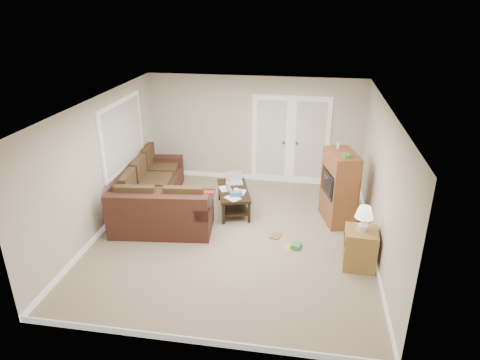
% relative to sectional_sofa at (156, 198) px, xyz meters
% --- Properties ---
extents(floor, '(5.50, 5.50, 0.00)m').
position_rel_sectional_sofa_xyz_m(floor, '(1.73, -0.64, -0.35)').
color(floor, gray).
rests_on(floor, ground).
extents(ceiling, '(5.00, 5.50, 0.02)m').
position_rel_sectional_sofa_xyz_m(ceiling, '(1.73, -0.64, 2.15)').
color(ceiling, white).
rests_on(ceiling, wall_back).
extents(wall_left, '(0.02, 5.50, 2.50)m').
position_rel_sectional_sofa_xyz_m(wall_left, '(-0.77, -0.64, 0.90)').
color(wall_left, beige).
rests_on(wall_left, floor).
extents(wall_right, '(0.02, 5.50, 2.50)m').
position_rel_sectional_sofa_xyz_m(wall_right, '(4.23, -0.64, 0.90)').
color(wall_right, beige).
rests_on(wall_right, floor).
extents(wall_back, '(5.00, 0.02, 2.50)m').
position_rel_sectional_sofa_xyz_m(wall_back, '(1.73, 2.11, 0.90)').
color(wall_back, beige).
rests_on(wall_back, floor).
extents(wall_front, '(5.00, 0.02, 2.50)m').
position_rel_sectional_sofa_xyz_m(wall_front, '(1.73, -3.39, 0.90)').
color(wall_front, beige).
rests_on(wall_front, floor).
extents(baseboards, '(5.00, 5.50, 0.10)m').
position_rel_sectional_sofa_xyz_m(baseboards, '(1.73, -0.64, -0.30)').
color(baseboards, white).
rests_on(baseboards, floor).
extents(french_doors, '(1.80, 0.05, 2.13)m').
position_rel_sectional_sofa_xyz_m(french_doors, '(2.58, 2.07, 0.69)').
color(french_doors, white).
rests_on(french_doors, floor).
extents(window_left, '(0.05, 1.92, 1.42)m').
position_rel_sectional_sofa_xyz_m(window_left, '(-0.73, 0.36, 1.20)').
color(window_left, white).
rests_on(window_left, wall_left).
extents(sectional_sofa, '(2.22, 2.95, 0.88)m').
position_rel_sectional_sofa_xyz_m(sectional_sofa, '(0.00, 0.00, 0.00)').
color(sectional_sofa, '#45241A').
rests_on(sectional_sofa, floor).
extents(coffee_table, '(0.89, 1.30, 0.81)m').
position_rel_sectional_sofa_xyz_m(coffee_table, '(1.54, 0.39, -0.08)').
color(coffee_table, black).
rests_on(coffee_table, floor).
extents(tv_armoire, '(0.71, 0.99, 1.54)m').
position_rel_sectional_sofa_xyz_m(tv_armoire, '(3.64, 0.30, 0.38)').
color(tv_armoire, brown).
rests_on(tv_armoire, floor).
extents(side_cabinet, '(0.54, 0.54, 1.09)m').
position_rel_sectional_sofa_xyz_m(side_cabinet, '(3.93, -1.25, 0.05)').
color(side_cabinet, olive).
rests_on(side_cabinet, floor).
extents(space_heater, '(0.13, 0.11, 0.31)m').
position_rel_sectional_sofa_xyz_m(space_heater, '(3.62, 1.55, -0.19)').
color(space_heater, silver).
rests_on(space_heater, floor).
extents(floor_magazine, '(0.31, 0.29, 0.01)m').
position_rel_sectional_sofa_xyz_m(floor_magazine, '(2.83, -0.86, -0.34)').
color(floor_magazine, yellow).
rests_on(floor_magazine, floor).
extents(floor_greenbox, '(0.21, 0.25, 0.09)m').
position_rel_sectional_sofa_xyz_m(floor_greenbox, '(2.89, -0.87, -0.30)').
color(floor_greenbox, '#3A8146').
rests_on(floor_greenbox, floor).
extents(floor_book, '(0.23, 0.28, 0.02)m').
position_rel_sectional_sofa_xyz_m(floor_book, '(2.41, -0.51, -0.34)').
color(floor_book, brown).
rests_on(floor_book, floor).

